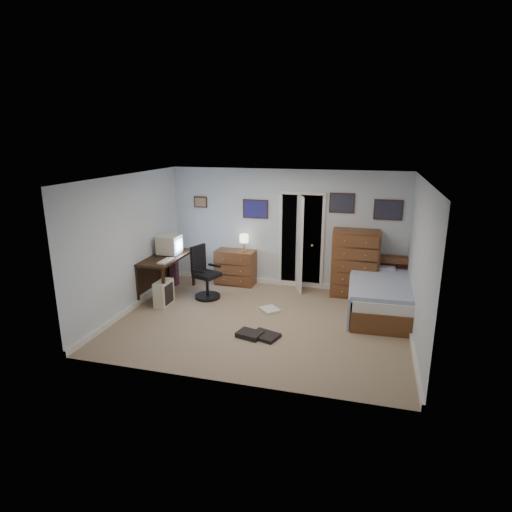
{
  "coord_description": "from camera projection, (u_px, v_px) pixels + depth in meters",
  "views": [
    {
      "loc": [
        1.71,
        -6.72,
        3.14
      ],
      "look_at": [
        -0.19,
        0.3,
        1.1
      ],
      "focal_mm": 30.0,
      "sensor_mm": 36.0,
      "label": 1
    }
  ],
  "objects": [
    {
      "name": "floor",
      "position": [
        262.0,
        322.0,
        7.53
      ],
      "size": [
        5.0,
        4.0,
        0.02
      ],
      "primitive_type": "cube",
      "color": "gray",
      "rests_on": "ground"
    },
    {
      "name": "computer_desk",
      "position": [
        162.0,
        265.0,
        8.66
      ],
      "size": [
        0.68,
        1.43,
        0.82
      ],
      "rotation": [
        0.0,
        0.0,
        -0.02
      ],
      "color": "black",
      "rests_on": "floor"
    },
    {
      "name": "crt_monitor",
      "position": [
        169.0,
        245.0,
        8.67
      ],
      "size": [
        0.43,
        0.4,
        0.39
      ],
      "rotation": [
        0.0,
        0.0,
        -0.02
      ],
      "color": "beige",
      "rests_on": "computer_desk"
    },
    {
      "name": "keyboard",
      "position": [
        166.0,
        261.0,
        8.21
      ],
      "size": [
        0.17,
        0.44,
        0.03
      ],
      "primitive_type": "cube",
      "rotation": [
        0.0,
        0.0,
        -0.02
      ],
      "color": "beige",
      "rests_on": "computer_desk"
    },
    {
      "name": "pc_tower",
      "position": [
        164.0,
        293.0,
        8.18
      ],
      "size": [
        0.23,
        0.46,
        0.49
      ],
      "rotation": [
        0.0,
        0.0,
        -0.02
      ],
      "color": "beige",
      "rests_on": "floor"
    },
    {
      "name": "office_chair",
      "position": [
        205.0,
        278.0,
        8.54
      ],
      "size": [
        0.66,
        0.66,
        1.06
      ],
      "rotation": [
        0.0,
        0.0,
        -0.34
      ],
      "color": "black",
      "rests_on": "floor"
    },
    {
      "name": "media_stack",
      "position": [
        174.0,
        268.0,
        9.28
      ],
      "size": [
        0.15,
        0.15,
        0.75
      ],
      "primitive_type": "cube",
      "rotation": [
        0.0,
        0.0,
        -0.0
      ],
      "color": "maroon",
      "rests_on": "floor"
    },
    {
      "name": "low_dresser",
      "position": [
        236.0,
        267.0,
        9.34
      ],
      "size": [
        0.87,
        0.46,
        0.76
      ],
      "primitive_type": "cube",
      "rotation": [
        0.0,
        0.0,
        -0.04
      ],
      "color": "brown",
      "rests_on": "floor"
    },
    {
      "name": "table_lamp",
      "position": [
        244.0,
        239.0,
        9.11
      ],
      "size": [
        0.2,
        0.2,
        0.37
      ],
      "rotation": [
        0.0,
        0.0,
        -0.04
      ],
      "color": "gold",
      "rests_on": "low_dresser"
    },
    {
      "name": "doorway",
      "position": [
        303.0,
        238.0,
        9.28
      ],
      "size": [
        0.96,
        1.12,
        2.05
      ],
      "color": "black",
      "rests_on": "floor"
    },
    {
      "name": "tall_dresser",
      "position": [
        355.0,
        263.0,
        8.6
      ],
      "size": [
        0.95,
        0.59,
        1.36
      ],
      "primitive_type": "cube",
      "rotation": [
        0.0,
        0.0,
        0.05
      ],
      "color": "brown",
      "rests_on": "floor"
    },
    {
      "name": "headboard_bookcase",
      "position": [
        386.0,
        275.0,
        8.61
      ],
      "size": [
        0.94,
        0.26,
        0.84
      ],
      "rotation": [
        0.0,
        0.0,
        -0.02
      ],
      "color": "brown",
      "rests_on": "floor"
    },
    {
      "name": "bed",
      "position": [
        379.0,
        296.0,
        7.85
      ],
      "size": [
        1.18,
        2.1,
        0.68
      ],
      "rotation": [
        0.0,
        0.0,
        0.03
      ],
      "color": "brown",
      "rests_on": "floor"
    },
    {
      "name": "wall_posters",
      "position": [
        313.0,
        207.0,
        8.75
      ],
      "size": [
        4.38,
        0.04,
        0.6
      ],
      "color": "#331E11",
      "rests_on": "floor"
    },
    {
      "name": "floor_clutter",
      "position": [
        260.0,
        329.0,
        7.15
      ],
      "size": [
        0.73,
        1.54,
        0.08
      ],
      "rotation": [
        0.0,
        0.0,
        -0.15
      ],
      "color": "black",
      "rests_on": "floor"
    }
  ]
}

